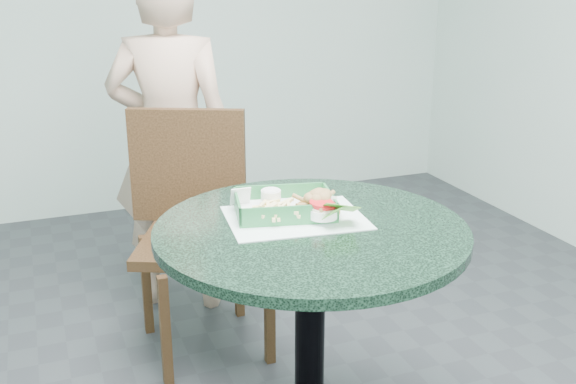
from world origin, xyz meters
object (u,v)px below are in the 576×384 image
object	(u,v)px
crab_sandwich	(319,205)
cafe_table	(310,287)
diner_person	(172,143)
sauce_ramekin	(269,202)
food_basket	(284,215)
dining_chair	(196,215)

from	to	relation	value
crab_sandwich	cafe_table	bearing A→B (deg)	-127.79
diner_person	sauce_ramekin	world-z (taller)	diner_person
crab_sandwich	diner_person	bearing A→B (deg)	100.65
food_basket	sauce_ramekin	bearing A→B (deg)	135.10
diner_person	food_basket	size ratio (longest dim) A/B	5.32
dining_chair	diner_person	size ratio (longest dim) A/B	0.63
diner_person	crab_sandwich	size ratio (longest dim) A/B	11.72
sauce_ramekin	crab_sandwich	bearing A→B (deg)	-30.90
dining_chair	food_basket	bearing A→B (deg)	-57.99
dining_chair	crab_sandwich	xyz separation A→B (m)	(0.19, -0.75, 0.27)
dining_chair	crab_sandwich	size ratio (longest dim) A/B	7.36
food_basket	crab_sandwich	xyz separation A→B (m)	(0.09, -0.04, 0.03)
dining_chair	diner_person	distance (m)	0.40
food_basket	crab_sandwich	size ratio (longest dim) A/B	2.21
food_basket	diner_person	bearing A→B (deg)	96.16
cafe_table	dining_chair	distance (m)	0.84
diner_person	sauce_ramekin	xyz separation A→B (m)	(0.08, -1.02, 0.06)
cafe_table	food_basket	world-z (taller)	food_basket
cafe_table	dining_chair	world-z (taller)	dining_chair
cafe_table	food_basket	size ratio (longest dim) A/B	3.14
food_basket	crab_sandwich	bearing A→B (deg)	-24.28
dining_chair	food_basket	world-z (taller)	dining_chair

